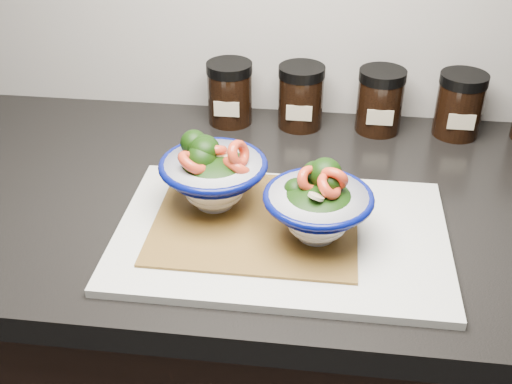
# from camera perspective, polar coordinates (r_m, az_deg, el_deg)

# --- Properties ---
(countertop) EXTENTS (3.50, 0.60, 0.04)m
(countertop) POSITION_cam_1_polar(r_m,az_deg,el_deg) (0.99, 12.99, -2.07)
(countertop) COLOR black
(countertop) RESTS_ON cabinet
(cutting_board) EXTENTS (0.45, 0.30, 0.01)m
(cutting_board) POSITION_cam_1_polar(r_m,az_deg,el_deg) (0.88, 2.26, -3.80)
(cutting_board) COLOR beige
(cutting_board) RESTS_ON countertop
(bamboo_mat) EXTENTS (0.28, 0.24, 0.00)m
(bamboo_mat) POSITION_cam_1_polar(r_m,az_deg,el_deg) (0.89, 0.00, -2.48)
(bamboo_mat) COLOR olive
(bamboo_mat) RESTS_ON cutting_board
(bowl_left) EXTENTS (0.15, 0.15, 0.12)m
(bowl_left) POSITION_cam_1_polar(r_m,az_deg,el_deg) (0.90, -3.89, 1.68)
(bowl_left) COLOR white
(bowl_left) RESTS_ON bamboo_mat
(bowl_right) EXTENTS (0.15, 0.15, 0.11)m
(bowl_right) POSITION_cam_1_polar(r_m,az_deg,el_deg) (0.84, 5.55, -1.22)
(bowl_right) COLOR white
(bowl_right) RESTS_ON bamboo_mat
(spice_jar_a) EXTENTS (0.08, 0.08, 0.11)m
(spice_jar_a) POSITION_cam_1_polar(r_m,az_deg,el_deg) (1.16, -2.34, 8.80)
(spice_jar_a) COLOR black
(spice_jar_a) RESTS_ON countertop
(spice_jar_b) EXTENTS (0.08, 0.08, 0.11)m
(spice_jar_b) POSITION_cam_1_polar(r_m,az_deg,el_deg) (1.15, 4.00, 8.47)
(spice_jar_b) COLOR black
(spice_jar_b) RESTS_ON countertop
(spice_jar_c) EXTENTS (0.08, 0.08, 0.11)m
(spice_jar_c) POSITION_cam_1_polar(r_m,az_deg,el_deg) (1.15, 10.96, 7.98)
(spice_jar_c) COLOR black
(spice_jar_c) RESTS_ON countertop
(spice_jar_d) EXTENTS (0.08, 0.08, 0.11)m
(spice_jar_d) POSITION_cam_1_polar(r_m,az_deg,el_deg) (1.17, 17.65, 7.41)
(spice_jar_d) COLOR black
(spice_jar_d) RESTS_ON countertop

